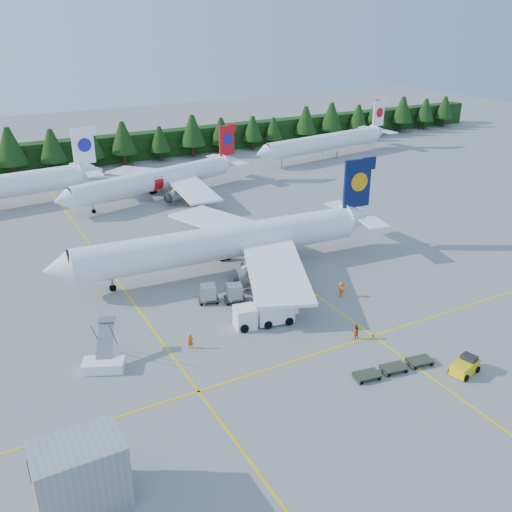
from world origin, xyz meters
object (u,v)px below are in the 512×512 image
baggage_tug (465,366)px  airliner_red (150,181)px  airliner_navy (216,244)px  service_truck (264,311)px  airstairs (104,361)px

baggage_tug → airliner_red: bearing=83.4°
airliner_navy → baggage_tug: bearing=-66.9°
airliner_red → service_truck: bearing=-109.2°
airstairs → service_truck: airstairs is taller
airstairs → baggage_tug: size_ratio=1.87×
airliner_navy → service_truck: size_ratio=6.60×
airliner_navy → airstairs: bearing=-137.4°
airliner_navy → airliner_red: (2.96, 34.50, -0.55)m
service_truck → baggage_tug: size_ratio=2.11×
airliner_navy → airstairs: (-18.77, -14.90, -3.13)m
airliner_navy → baggage_tug: size_ratio=13.93×
service_truck → baggage_tug: service_truck is taller
airstairs → baggage_tug: (29.77, -17.09, 0.00)m
airliner_navy → service_truck: (-1.15, -14.79, -2.35)m
airliner_navy → baggage_tug: 33.97m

